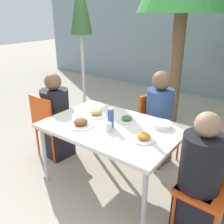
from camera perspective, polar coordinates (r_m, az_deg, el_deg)
The scene contains 17 objects.
ground_plane at distance 2.94m, azimuth 0.00°, elevation -15.96°, with size 24.00×24.00×0.00m, color #B2A893.
building_facade at distance 5.79m, azimuth 24.02°, elevation 17.37°, with size 10.00×0.20×3.00m.
dining_table at distance 2.58m, azimuth 0.00°, elevation -4.20°, with size 1.38×0.92×0.72m.
chair_left at distance 3.28m, azimuth -14.23°, elevation -2.18°, with size 0.43×0.43×0.86m.
person_left at distance 3.27m, azimuth -12.62°, elevation -1.60°, with size 0.35×0.35×1.12m.
chair_right at distance 2.34m, azimuth 21.14°, elevation -13.87°, with size 0.42×0.42×0.86m.
person_right at distance 2.27m, azimuth 19.32°, elevation -14.06°, with size 0.35×0.35×1.11m.
chair_far at distance 3.20m, azimuth 9.99°, elevation -2.39°, with size 0.48×0.48×0.86m.
person_far at distance 3.09m, azimuth 10.58°, elevation -1.97°, with size 0.35×0.35×1.18m.
closed_umbrella at distance 3.76m, azimuth -7.16°, elevation 21.17°, with size 0.36×0.36×2.34m.
plate_0 at distance 2.65m, azimuth 3.41°, elevation -1.65°, with size 0.20×0.20×0.06m.
plate_1 at distance 2.79m, azimuth -3.60°, elevation -0.28°, with size 0.24×0.24×0.07m.
plate_2 at distance 2.29m, azimuth 7.21°, elevation -5.80°, with size 0.22×0.22×0.06m.
plate_3 at distance 2.56m, azimuth -7.16°, elevation -2.54°, with size 0.27×0.27×0.07m.
bottle at distance 2.48m, azimuth -0.30°, elevation -1.41°, with size 0.06×0.06×0.21m.
drinking_cup at distance 2.42m, azimuth -0.80°, elevation -3.41°, with size 0.07×0.07×0.09m.
salad_bowl at distance 2.56m, azimuth 11.38°, elevation -2.90°, with size 0.20×0.20×0.05m.
Camera 1 is at (1.38, -1.85, 1.82)m, focal length 40.00 mm.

